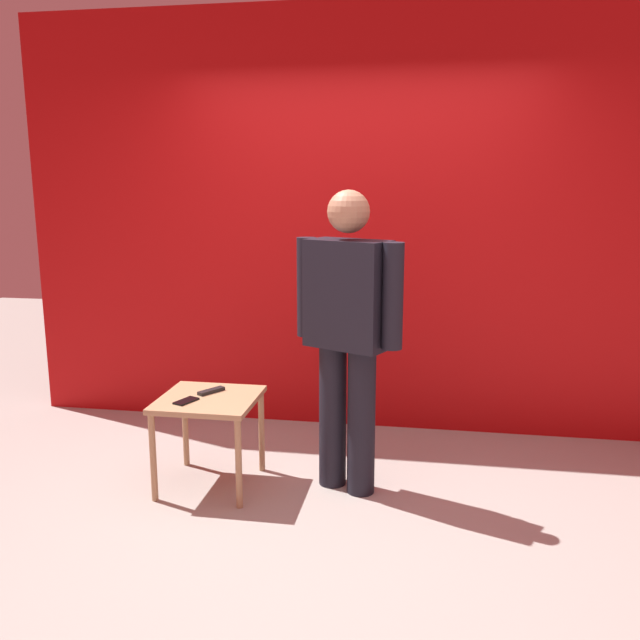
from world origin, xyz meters
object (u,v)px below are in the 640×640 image
Objects in this scene: side_table at (209,410)px; cell_phone at (186,401)px; tv_remote at (211,391)px; standing_person at (348,327)px.

cell_phone is at bearing -132.87° from side_table.
tv_remote reaches higher than side_table.
tv_remote is (-0.01, 0.08, 0.09)m from side_table.
side_table is at bearing -48.74° from tv_remote.
cell_phone is 0.85× the size of tv_remote.
cell_phone is (-0.09, -0.10, 0.08)m from side_table.
side_table is at bearing -172.74° from standing_person.
tv_remote is at bearing 87.89° from cell_phone.
standing_person is 11.75× the size of cell_phone.
standing_person is 0.89m from tv_remote.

